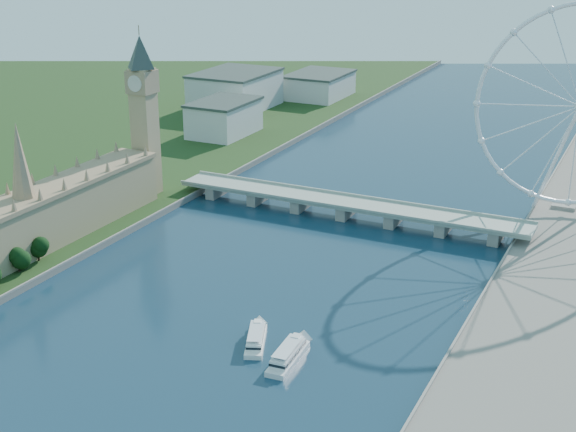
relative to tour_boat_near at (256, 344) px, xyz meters
The scene contains 6 objects.
parliament_range 155.93m from the tour_boat_near, 168.58° to the left, with size 24.00×200.00×70.00m.
big_ben 216.08m from the tour_boat_near, 137.59° to the left, with size 20.02×20.02×110.00m.
westminster_bridge 162.54m from the tour_boat_near, 98.42° to the left, with size 220.00×22.00×9.50m.
city_skyline 421.36m from the tour_boat_near, 87.90° to the left, with size 505.00×280.00×32.00m.
tour_boat_near is the anchor object (origin of this frame).
tour_boat_far 19.62m from the tour_boat_near, 20.47° to the right, with size 8.43×32.83×7.28m, color silver, non-canonical shape.
Camera 1 is at (166.17, -123.35, 167.74)m, focal length 50.00 mm.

